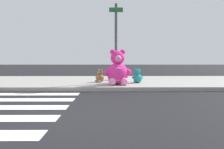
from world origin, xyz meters
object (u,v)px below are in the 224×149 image
at_px(plush_brown, 100,77).
at_px(plush_lime, 112,76).
at_px(plush_lavender, 120,76).
at_px(plush_teal, 138,77).
at_px(plush_pink_large, 118,70).
at_px(sign_pole, 116,41).

bearing_deg(plush_brown, plush_lime, 59.21).
xyz_separation_m(plush_lavender, plush_lime, (-0.39, 0.43, -0.01)).
relative_size(plush_brown, plush_lime, 1.09).
distance_m(plush_teal, plush_brown, 1.58).
xyz_separation_m(plush_brown, plush_lime, (0.51, 0.85, -0.02)).
bearing_deg(plush_brown, plush_pink_large, -45.61).
height_order(plush_lavender, plush_brown, plush_brown).
distance_m(plush_teal, plush_lavender, 0.92).
distance_m(plush_pink_large, plush_lime, 1.64).
distance_m(plush_pink_large, plush_lavender, 1.22).
relative_size(plush_teal, plush_lavender, 1.14).
xyz_separation_m(plush_teal, plush_brown, (-1.57, 0.20, -0.02)).
height_order(sign_pole, plush_lime, sign_pole).
relative_size(plush_teal, plush_brown, 1.08).
height_order(plush_pink_large, plush_teal, plush_pink_large).
bearing_deg(plush_lavender, sign_pole, -110.69).
height_order(plush_brown, plush_lime, plush_brown).
bearing_deg(plush_lavender, plush_brown, -154.67).
height_order(plush_teal, plush_brown, plush_teal).
bearing_deg(plush_teal, plush_pink_large, -146.96).
bearing_deg(plush_brown, plush_lavender, 25.33).
distance_m(sign_pole, plush_pink_large, 1.30).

